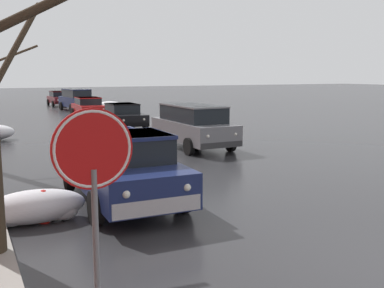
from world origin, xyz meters
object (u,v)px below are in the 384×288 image
object	(u,v)px
pickup_truck_darkblue_approaching_near_lane	(122,166)
stop_sign_at_corner	(94,176)
suv_darkblue_queued_behind_truck	(77,99)
fire_hydrant	(44,206)
sedan_red_parked_far_down_block	(89,107)
suv_grey_parked_kerbside_close	(193,125)
sedan_black_parked_kerbside_mid	(123,115)
sedan_maroon_at_far_intersection	(59,98)

from	to	relation	value
pickup_truck_darkblue_approaching_near_lane	stop_sign_at_corner	world-z (taller)	stop_sign_at_corner
suv_darkblue_queued_behind_truck	fire_hydrant	size ratio (longest dim) A/B	6.94
suv_darkblue_queued_behind_truck	stop_sign_at_corner	distance (m)	35.12
fire_hydrant	sedan_red_parked_far_down_block	bearing A→B (deg)	73.72
suv_grey_parked_kerbside_close	sedan_red_parked_far_down_block	bearing A→B (deg)	91.97
sedan_black_parked_kerbside_mid	sedan_maroon_at_far_intersection	bearing A→B (deg)	89.31
sedan_maroon_at_far_intersection	sedan_red_parked_far_down_block	bearing A→B (deg)	-91.28
sedan_maroon_at_far_intersection	stop_sign_at_corner	bearing A→B (deg)	-100.05
pickup_truck_darkblue_approaching_near_lane	fire_hydrant	xyz separation A→B (m)	(-1.97, -0.79, -0.53)
suv_grey_parked_kerbside_close	stop_sign_at_corner	size ratio (longest dim) A/B	1.72
sedan_black_parked_kerbside_mid	suv_darkblue_queued_behind_truck	world-z (taller)	suv_darkblue_queued_behind_truck
suv_grey_parked_kerbside_close	sedan_maroon_at_far_intersection	size ratio (longest dim) A/B	1.15
sedan_red_parked_far_down_block	stop_sign_at_corner	size ratio (longest dim) A/B	1.43
suv_darkblue_queued_behind_truck	sedan_maroon_at_far_intersection	xyz separation A→B (m)	(-0.22, 6.58, -0.24)
suv_grey_parked_kerbside_close	stop_sign_at_corner	xyz separation A→B (m)	(-7.49, -12.73, 1.18)
suv_darkblue_queued_behind_truck	fire_hydrant	xyz separation A→B (m)	(-7.15, -28.79, -0.63)
sedan_red_parked_far_down_block	fire_hydrant	bearing A→B (deg)	-106.28
pickup_truck_darkblue_approaching_near_lane	suv_grey_parked_kerbside_close	bearing A→B (deg)	51.00
pickup_truck_darkblue_approaching_near_lane	suv_grey_parked_kerbside_close	world-z (taller)	suv_grey_parked_kerbside_close
pickup_truck_darkblue_approaching_near_lane	sedan_red_parked_far_down_block	size ratio (longest dim) A/B	1.34
sedan_red_parked_far_down_block	fire_hydrant	size ratio (longest dim) A/B	5.63
sedan_maroon_at_far_intersection	sedan_black_parked_kerbside_mid	bearing A→B (deg)	-90.69
sedan_black_parked_kerbside_mid	sedan_maroon_at_far_intersection	size ratio (longest dim) A/B	0.93
suv_darkblue_queued_behind_truck	sedan_maroon_at_far_intersection	bearing A→B (deg)	91.95
suv_grey_parked_kerbside_close	sedan_black_parked_kerbside_mid	xyz separation A→B (m)	(-0.50, 7.79, -0.24)
sedan_maroon_at_far_intersection	stop_sign_at_corner	distance (m)	41.54
suv_grey_parked_kerbside_close	sedan_red_parked_far_down_block	distance (m)	15.52
sedan_red_parked_far_down_block	stop_sign_at_corner	world-z (taller)	stop_sign_at_corner
stop_sign_at_corner	sedan_red_parked_far_down_block	bearing A→B (deg)	76.16
suv_grey_parked_kerbside_close	sedan_maroon_at_far_intersection	distance (m)	28.16
stop_sign_at_corner	sedan_black_parked_kerbside_mid	bearing A→B (deg)	71.17
suv_grey_parked_kerbside_close	sedan_black_parked_kerbside_mid	size ratio (longest dim) A/B	1.23
suv_grey_parked_kerbside_close	pickup_truck_darkblue_approaching_near_lane	bearing A→B (deg)	-129.00
sedan_red_parked_far_down_block	sedan_maroon_at_far_intersection	bearing A→B (deg)	88.72
suv_grey_parked_kerbside_close	fire_hydrant	world-z (taller)	suv_grey_parked_kerbside_close
sedan_maroon_at_far_intersection	pickup_truck_darkblue_approaching_near_lane	bearing A→B (deg)	-98.15
suv_darkblue_queued_behind_truck	stop_sign_at_corner	size ratio (longest dim) A/B	1.76
suv_darkblue_queued_behind_truck	fire_hydrant	world-z (taller)	suv_darkblue_queued_behind_truck
fire_hydrant	stop_sign_at_corner	world-z (taller)	stop_sign_at_corner
sedan_red_parked_far_down_block	fire_hydrant	world-z (taller)	sedan_red_parked_far_down_block
sedan_red_parked_far_down_block	fire_hydrant	xyz separation A→B (m)	(-6.64, -22.73, -0.40)
sedan_red_parked_far_down_block	sedan_maroon_at_far_intersection	distance (m)	12.65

